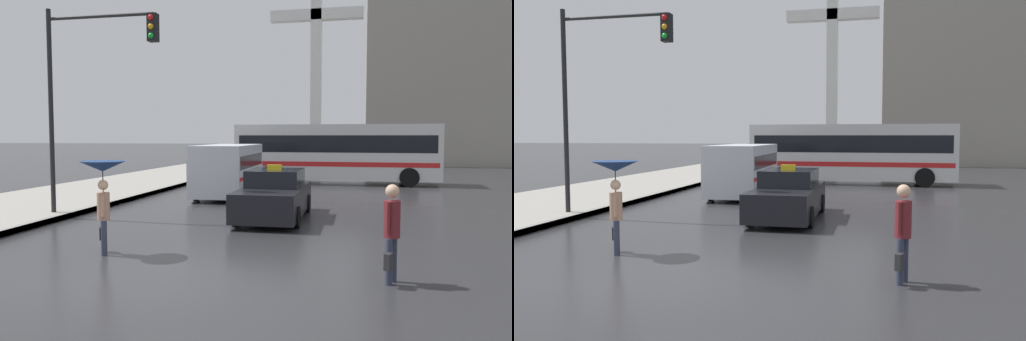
% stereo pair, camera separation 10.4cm
% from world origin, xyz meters
% --- Properties ---
extents(ground_plane, '(300.00, 300.00, 0.00)m').
position_xyz_m(ground_plane, '(0.00, 0.00, 0.00)').
color(ground_plane, '#2D2D30').
extents(taxi, '(1.91, 4.66, 1.66)m').
position_xyz_m(taxi, '(1.12, 6.91, 0.69)').
color(taxi, black).
rests_on(taxi, ground_plane).
extents(ambulance_van, '(2.23, 5.43, 2.16)m').
position_xyz_m(ambulance_van, '(-1.73, 12.16, 1.20)').
color(ambulance_van, silver).
rests_on(ambulance_van, ground_plane).
extents(city_bus, '(10.56, 2.82, 3.13)m').
position_xyz_m(city_bus, '(2.42, 18.70, 1.74)').
color(city_bus, silver).
rests_on(city_bus, ground_plane).
extents(pedestrian_with_umbrella, '(0.98, 0.98, 2.00)m').
position_xyz_m(pedestrian_with_umbrella, '(-1.66, 1.53, 1.61)').
color(pedestrian_with_umbrella, '#2D3347').
rests_on(pedestrian_with_umbrella, ground_plane).
extents(pedestrian_man, '(0.37, 0.57, 1.71)m').
position_xyz_m(pedestrian_man, '(4.22, 0.59, 0.97)').
color(pedestrian_man, '#2D3347').
rests_on(pedestrian_man, ground_plane).
extents(traffic_light, '(3.58, 0.38, 6.36)m').
position_xyz_m(traffic_light, '(-4.28, 5.59, 4.38)').
color(traffic_light, black).
rests_on(traffic_light, ground_plane).
extents(building_tower_near, '(15.07, 9.16, 27.86)m').
position_xyz_m(building_tower_near, '(11.66, 39.13, 13.93)').
color(building_tower_near, gray).
rests_on(building_tower_near, ground_plane).
extents(monument_cross, '(7.79, 0.90, 17.70)m').
position_xyz_m(monument_cross, '(-0.08, 34.95, 10.04)').
color(monument_cross, white).
rests_on(monument_cross, ground_plane).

